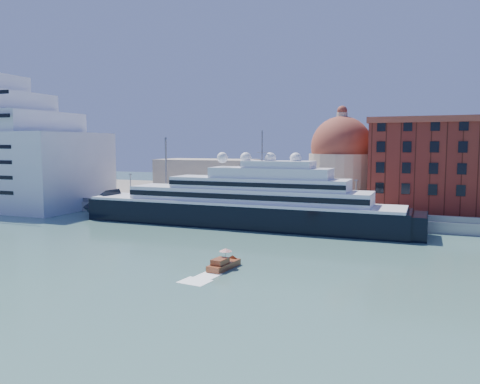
% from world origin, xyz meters
% --- Properties ---
extents(ground, '(400.00, 400.00, 0.00)m').
position_xyz_m(ground, '(0.00, 0.00, 0.00)').
color(ground, '#38615B').
rests_on(ground, ground).
extents(quay, '(180.00, 10.00, 2.50)m').
position_xyz_m(quay, '(0.00, 34.00, 1.25)').
color(quay, gray).
rests_on(quay, ground).
extents(land, '(260.00, 72.00, 2.00)m').
position_xyz_m(land, '(0.00, 75.00, 1.00)').
color(land, slate).
rests_on(land, ground).
extents(quay_fence, '(180.00, 0.10, 1.20)m').
position_xyz_m(quay_fence, '(0.00, 29.50, 3.10)').
color(quay_fence, slate).
rests_on(quay_fence, quay).
extents(superyacht, '(84.58, 11.73, 25.28)m').
position_xyz_m(superyacht, '(2.41, 23.00, 4.36)').
color(superyacht, black).
rests_on(superyacht, ground).
extents(service_barge, '(12.77, 5.19, 2.81)m').
position_xyz_m(service_barge, '(-54.73, 19.39, 0.81)').
color(service_barge, white).
rests_on(service_barge, ground).
extents(water_taxi, '(2.98, 6.79, 3.12)m').
position_xyz_m(water_taxi, '(16.81, -12.75, 0.75)').
color(water_taxi, maroon).
rests_on(water_taxi, ground).
extents(warehouse, '(43.00, 19.00, 23.25)m').
position_xyz_m(warehouse, '(52.00, 52.00, 13.79)').
color(warehouse, maroon).
rests_on(warehouse, land).
extents(church, '(66.00, 18.00, 25.50)m').
position_xyz_m(church, '(6.39, 57.72, 10.91)').
color(church, beige).
rests_on(church, land).
extents(lamp_posts, '(120.80, 2.40, 18.00)m').
position_xyz_m(lamp_posts, '(-12.67, 32.27, 9.84)').
color(lamp_posts, slate).
rests_on(lamp_posts, quay).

